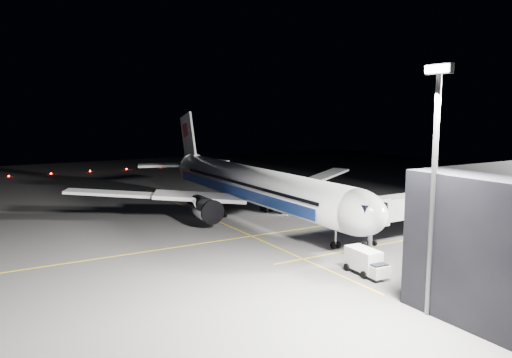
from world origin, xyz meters
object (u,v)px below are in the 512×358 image
Objects in this scene: service_truck at (366,261)px; safety_cone_a at (317,206)px; floodlight_mast_south at (434,169)px; baggage_tug at (301,210)px; airliner at (250,185)px; jet_bridge at (446,201)px; safety_cone_c at (280,203)px; safety_cone_b at (284,212)px.

service_truck is 8.29× the size of safety_cone_a.
floodlight_mast_south is 42.19m from baggage_tug.
airliner is 2.97× the size of floodlight_mast_south.
jet_bridge is 53.76× the size of safety_cone_a.
safety_cone_c is (-36.91, 13.20, -1.16)m from service_truck.
baggage_tug is at bearing 160.73° from service_truck.
floodlight_mast_south is at bearing -16.68° from safety_cone_b.
safety_cone_a is (0.13, 13.42, -4.84)m from airliner.
airliner is 114.10× the size of safety_cone_b.
baggage_tug reaches higher than safety_cone_c.
service_truck reaches higher than safety_cone_b.
airliner is 22.03× the size of baggage_tug.
safety_cone_c is at bearing -164.09° from jet_bridge.
airliner is at bearing -86.04° from baggage_tug.
service_truck is at bearing -17.58° from safety_cone_b.
airliner reaches higher than safety_cone_b.
airliner is 31.24m from service_truck.
jet_bridge is (23.08, 18.06, -0.58)m from airliner.
service_truck is (30.82, -3.46, -3.74)m from airliner.
baggage_tug is at bearing 159.80° from floodlight_mast_south.
jet_bridge is 23.08m from service_truck.
airliner is 96.08× the size of safety_cone_a.
service_truck is 35.03m from safety_cone_a.
baggage_tug reaches higher than safety_cone_a.
floodlight_mast_south reaches higher than safety_cone_c.
safety_cone_b is 1.03× the size of safety_cone_c.
service_truck is 31.58m from safety_cone_b.
floodlight_mast_south is 7.42× the size of baggage_tug.
safety_cone_a is at bearing -168.57° from jet_bridge.
safety_cone_b is (-30.08, 9.53, -1.15)m from service_truck.
floodlight_mast_south is 51.18m from safety_cone_c.
safety_cone_c is (-29.17, -8.32, -4.32)m from jet_bridge.
service_truck is at bearing 2.21° from baggage_tug.
safety_cone_c is at bearing 161.53° from floodlight_mast_south.
safety_cone_a is 1.23× the size of safety_cone_c.
safety_cone_c is (-6.09, 9.74, -4.90)m from airliner.
floodlight_mast_south is at bearing -18.47° from safety_cone_c.
floodlight_mast_south is 39.69× the size of safety_cone_c.
jet_bridge reaches higher than service_truck.
service_truck is at bearing -28.81° from safety_cone_a.
baggage_tug is 9.28m from safety_cone_c.
airliner reaches higher than baggage_tug.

